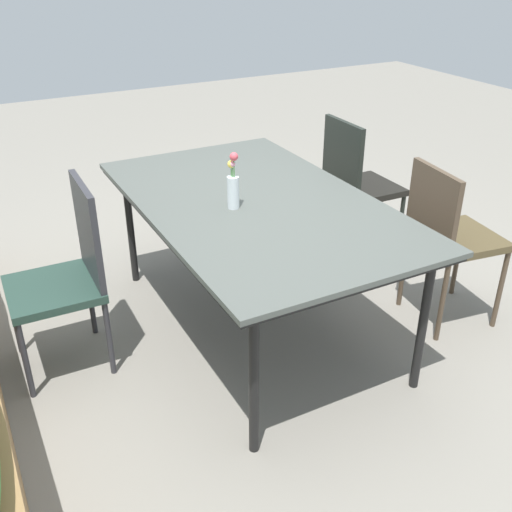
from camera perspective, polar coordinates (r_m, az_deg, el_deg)
name	(u,v)px	position (r m, az deg, el deg)	size (l,w,h in m)	color
ground_plane	(254,326)	(3.34, -0.20, -6.70)	(12.00, 12.00, 0.00)	gray
dining_table	(256,209)	(3.00, 0.00, 4.56)	(1.83, 1.09, 0.75)	#4C514C
chair_far_side	(68,270)	(2.97, -17.53, -1.26)	(0.43, 0.43, 0.94)	#243C33
chair_near_right	(355,181)	(3.85, 9.49, 7.12)	(0.41, 0.41, 0.95)	black
chair_near_left	(448,232)	(3.31, 17.89, 2.19)	(0.46, 0.46, 0.90)	brown
flower_vase	(233,186)	(2.86, -2.21, 6.69)	(0.06, 0.06, 0.28)	silver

